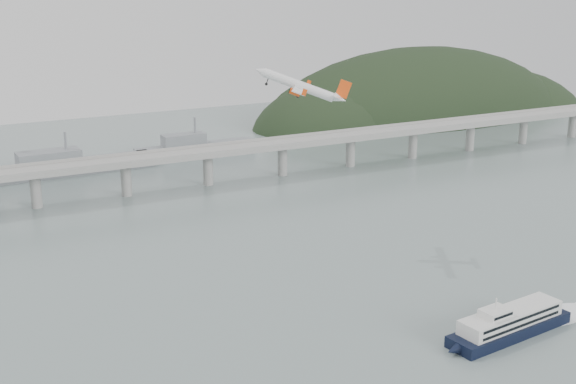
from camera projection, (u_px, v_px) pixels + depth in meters
ground at (356, 323)px, 284.30m from camera, size 900.00×900.00×0.00m
bridge at (174, 160)px, 449.81m from camera, size 800.00×22.00×23.90m
headland at (429, 134)px, 697.70m from camera, size 365.00×155.00×156.00m
ferry at (510, 323)px, 273.86m from camera, size 85.98×22.39×16.23m
airliner at (301, 87)px, 323.82m from camera, size 36.68×35.40×16.86m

